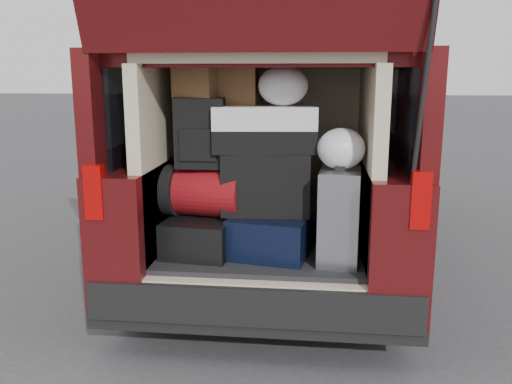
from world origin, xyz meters
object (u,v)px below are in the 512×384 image
(black_hardshell, at_px, (204,233))
(silver_roller, at_px, (339,216))
(backpack, at_px, (201,133))
(black_soft_case, at_px, (266,182))
(red_duffel, at_px, (205,191))
(navy_hardshell, at_px, (274,232))
(twotone_duffel, at_px, (264,129))

(black_hardshell, xyz_separation_m, silver_roller, (0.84, -0.11, 0.17))
(black_hardshell, relative_size, backpack, 1.31)
(black_soft_case, bearing_deg, red_duffel, 179.00)
(black_hardshell, xyz_separation_m, navy_hardshell, (0.44, 0.02, 0.01))
(silver_roller, bearing_deg, black_hardshell, 177.29)
(silver_roller, relative_size, black_soft_case, 1.04)
(black_soft_case, xyz_separation_m, twotone_duffel, (-0.01, 0.00, 0.33))
(red_duffel, bearing_deg, backpack, -100.84)
(silver_roller, bearing_deg, twotone_duffel, 166.43)
(navy_hardshell, relative_size, backpack, 1.34)
(twotone_duffel, bearing_deg, black_soft_case, -24.84)
(backpack, distance_m, twotone_duffel, 0.39)
(navy_hardshell, xyz_separation_m, red_duffel, (-0.43, -0.00, 0.25))
(red_duffel, relative_size, backpack, 1.13)
(backpack, xyz_separation_m, twotone_duffel, (0.38, 0.05, 0.02))
(black_hardshell, height_order, black_soft_case, black_soft_case)
(navy_hardshell, height_order, twotone_duffel, twotone_duffel)
(black_hardshell, bearing_deg, backpack, -99.05)
(black_soft_case, xyz_separation_m, backpack, (-0.39, -0.05, 0.31))
(black_hardshell, height_order, navy_hardshell, navy_hardshell)
(navy_hardshell, relative_size, twotone_duffel, 0.92)
(navy_hardshell, bearing_deg, black_hardshell, -166.09)
(black_hardshell, xyz_separation_m, black_soft_case, (0.39, 0.04, 0.33))
(black_hardshell, height_order, twotone_duffel, twotone_duffel)
(navy_hardshell, xyz_separation_m, twotone_duffel, (-0.06, 0.02, 0.65))
(navy_hardshell, distance_m, red_duffel, 0.50)
(black_soft_case, bearing_deg, backpack, -176.23)
(silver_roller, bearing_deg, black_soft_case, 166.45)
(navy_hardshell, relative_size, silver_roller, 1.02)
(silver_roller, xyz_separation_m, twotone_duffel, (-0.46, 0.15, 0.49))
(black_hardshell, distance_m, black_soft_case, 0.51)
(black_hardshell, distance_m, backpack, 0.64)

